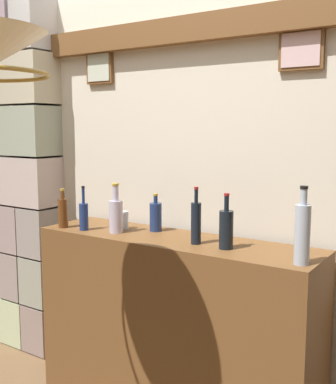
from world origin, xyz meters
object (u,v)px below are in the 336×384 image
liquor_bottle_port (196,222)px  liquor_bottle_whiskey (156,216)px  liquor_bottle_bourbon (116,214)px  liquor_bottle_gin (84,215)px  liquor_bottle_scotch (63,212)px  liquor_bottle_mezcal (302,232)px  liquor_bottle_rye (226,228)px  glass_tumbler_rocks (123,220)px

liquor_bottle_port → liquor_bottle_whiskey: 0.37m
liquor_bottle_bourbon → liquor_bottle_port: 0.50m
liquor_bottle_gin → liquor_bottle_whiskey: bearing=30.1°
liquor_bottle_scotch → liquor_bottle_gin: bearing=5.7°
liquor_bottle_gin → liquor_bottle_mezcal: (1.25, 0.01, 0.05)m
liquor_bottle_rye → liquor_bottle_whiskey: liquor_bottle_rye is taller
liquor_bottle_bourbon → liquor_bottle_scotch: (-0.34, -0.07, -0.01)m
liquor_bottle_mezcal → liquor_bottle_port: bearing=173.5°
liquor_bottle_scotch → liquor_bottle_mezcal: 1.40m
liquor_bottle_whiskey → liquor_bottle_mezcal: 0.92m
liquor_bottle_gin → liquor_bottle_scotch: bearing=-174.3°
liquor_bottle_whiskey → glass_tumbler_rocks: (-0.19, -0.06, -0.03)m
liquor_bottle_bourbon → liquor_bottle_gin: size_ratio=1.09×
liquor_bottle_gin → liquor_bottle_port: 0.70m
liquor_bottle_scotch → glass_tumbler_rocks: size_ratio=2.22×
liquor_bottle_rye → liquor_bottle_bourbon: liquor_bottle_bourbon is taller
liquor_bottle_scotch → liquor_bottle_port: bearing=5.8°
liquor_bottle_rye → liquor_bottle_mezcal: (0.39, -0.06, 0.04)m
liquor_bottle_whiskey → liquor_bottle_scotch: bearing=-156.4°
liquor_bottle_mezcal → glass_tumbler_rocks: bearing=172.7°
liquor_bottle_whiskey → glass_tumbler_rocks: size_ratio=2.08×
liquor_bottle_bourbon → liquor_bottle_mezcal: liquor_bottle_mezcal is taller
liquor_bottle_port → liquor_bottle_scotch: bearing=-174.2°
liquor_bottle_rye → liquor_bottle_port: (-0.17, 0.00, 0.01)m
liquor_bottle_bourbon → liquor_bottle_port: liquor_bottle_port is taller
liquor_bottle_bourbon → liquor_bottle_gin: 0.20m
liquor_bottle_bourbon → liquor_bottle_port: size_ratio=0.96×
liquor_bottle_gin → liquor_bottle_whiskey: 0.41m
liquor_bottle_gin → liquor_bottle_mezcal: bearing=0.4°
liquor_bottle_bourbon → liquor_bottle_mezcal: (1.05, -0.04, 0.04)m
liquor_bottle_gin → liquor_bottle_port: bearing=5.9°
liquor_bottle_bourbon → liquor_bottle_whiskey: (0.16, 0.15, -0.02)m
liquor_bottle_port → liquor_bottle_scotch: (-0.84, -0.09, -0.02)m
liquor_bottle_rye → liquor_bottle_scotch: bearing=-175.3°
liquor_bottle_bourbon → liquor_bottle_whiskey: size_ratio=1.29×
liquor_bottle_whiskey → glass_tumbler_rocks: bearing=-162.4°
liquor_bottle_bourbon → liquor_bottle_gin: liquor_bottle_bourbon is taller
liquor_bottle_rye → liquor_bottle_bourbon: bearing=-178.6°
liquor_bottle_bourbon → liquor_bottle_scotch: liquor_bottle_bourbon is taller
liquor_bottle_mezcal → glass_tumbler_rocks: 1.09m
liquor_bottle_gin → liquor_bottle_mezcal: liquor_bottle_mezcal is taller
liquor_bottle_port → glass_tumbler_rocks: bearing=172.0°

